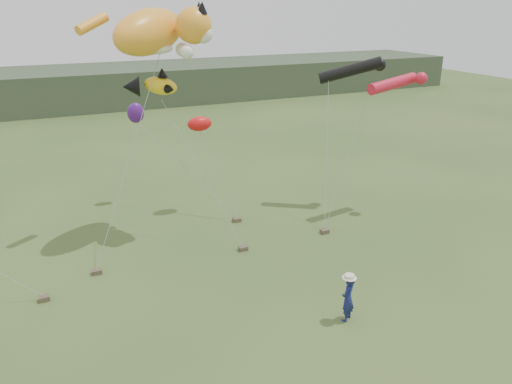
# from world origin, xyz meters

# --- Properties ---
(ground) EXTENTS (120.00, 120.00, 0.00)m
(ground) POSITION_xyz_m (0.00, 0.00, 0.00)
(ground) COLOR #385123
(ground) RESTS_ON ground
(headland) EXTENTS (90.00, 13.00, 4.00)m
(headland) POSITION_xyz_m (-3.11, 44.69, 1.92)
(headland) COLOR #2D3D28
(headland) RESTS_ON ground
(festival_attendant) EXTENTS (0.77, 0.70, 1.76)m
(festival_attendant) POSITION_xyz_m (1.29, -2.08, 0.88)
(festival_attendant) COLOR navy
(festival_attendant) RESTS_ON ground
(sandbag_anchors) EXTENTS (13.45, 4.13, 0.20)m
(sandbag_anchors) POSITION_xyz_m (-1.90, 5.09, 0.10)
(sandbag_anchors) COLOR brown
(sandbag_anchors) RESTS_ON ground
(cat_kite) EXTENTS (5.69, 4.27, 2.57)m
(cat_kite) POSITION_xyz_m (-2.33, 8.09, 9.59)
(cat_kite) COLOR #FFA227
(cat_kite) RESTS_ON ground
(fish_kite) EXTENTS (2.66, 1.73, 1.36)m
(fish_kite) POSITION_xyz_m (-2.80, 8.63, 7.19)
(fish_kite) COLOR yellow
(fish_kite) RESTS_ON ground
(tube_kites) EXTENTS (4.50, 3.99, 1.71)m
(tube_kites) POSITION_xyz_m (8.55, 6.86, 7.25)
(tube_kites) COLOR black
(tube_kites) RESTS_ON ground
(misc_kites) EXTENTS (3.88, 3.33, 1.26)m
(misc_kites) POSITION_xyz_m (-1.22, 11.22, 4.96)
(misc_kites) COLOR red
(misc_kites) RESTS_ON ground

